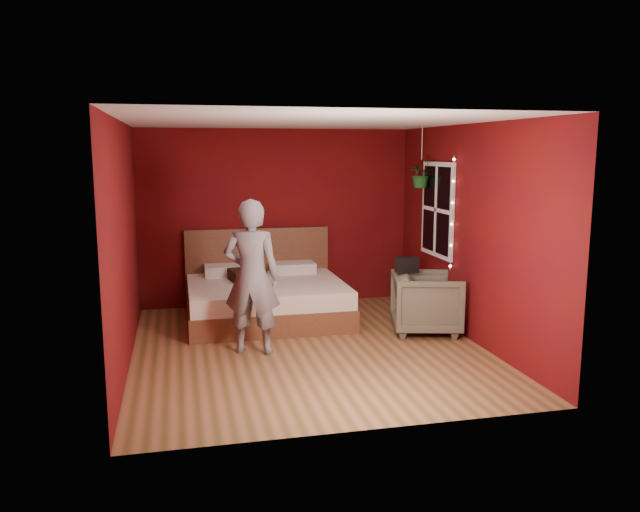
# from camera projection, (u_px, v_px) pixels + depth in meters

# --- Properties ---
(floor) EXTENTS (4.50, 4.50, 0.00)m
(floor) POSITION_uv_depth(u_px,v_px,m) (308.00, 348.00, 7.31)
(floor) COLOR #955B3B
(floor) RESTS_ON ground
(room_walls) EXTENTS (4.04, 4.54, 2.62)m
(room_walls) POSITION_uv_depth(u_px,v_px,m) (308.00, 205.00, 7.03)
(room_walls) COLOR #5D0D09
(room_walls) RESTS_ON ground
(window) EXTENTS (0.05, 0.97, 1.27)m
(window) POSITION_uv_depth(u_px,v_px,m) (437.00, 210.00, 8.36)
(window) COLOR white
(window) RESTS_ON room_walls
(fairy_lights) EXTENTS (0.04, 0.04, 1.45)m
(fairy_lights) POSITION_uv_depth(u_px,v_px,m) (452.00, 213.00, 7.85)
(fairy_lights) COLOR silver
(fairy_lights) RESTS_ON room_walls
(bed) EXTENTS (2.11, 1.79, 1.16)m
(bed) POSITION_uv_depth(u_px,v_px,m) (265.00, 297.00, 8.54)
(bed) COLOR brown
(bed) RESTS_ON ground
(person) EXTENTS (0.74, 0.61, 1.76)m
(person) POSITION_uv_depth(u_px,v_px,m) (252.00, 277.00, 6.99)
(person) COLOR slate
(person) RESTS_ON ground
(armchair) EXTENTS (1.01, 1.00, 0.77)m
(armchair) POSITION_uv_depth(u_px,v_px,m) (427.00, 303.00, 7.89)
(armchair) COLOR #5B5948
(armchair) RESTS_ON ground
(handbag) EXTENTS (0.28, 0.14, 0.20)m
(handbag) POSITION_uv_depth(u_px,v_px,m) (407.00, 265.00, 7.84)
(handbag) COLOR black
(handbag) RESTS_ON armchair
(throw_pillow) EXTENTS (0.51, 0.51, 0.16)m
(throw_pillow) POSITION_uv_depth(u_px,v_px,m) (247.00, 275.00, 8.50)
(throw_pillow) COLOR black
(throw_pillow) RESTS_ON bed
(hanging_plant) EXTENTS (0.38, 0.35, 0.82)m
(hanging_plant) POSITION_uv_depth(u_px,v_px,m) (421.00, 174.00, 8.59)
(hanging_plant) COLOR silver
(hanging_plant) RESTS_ON room_walls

